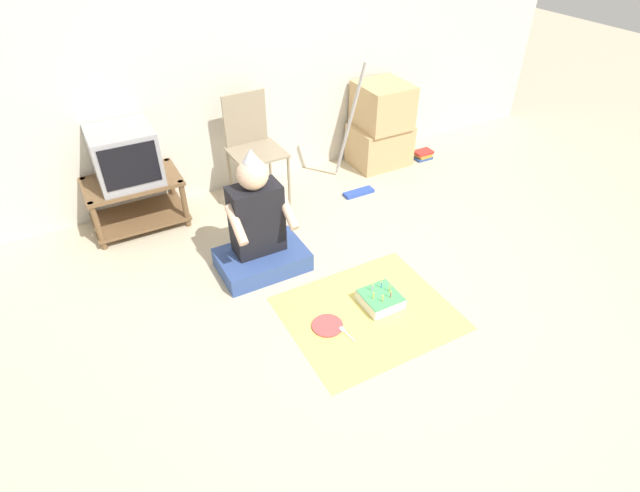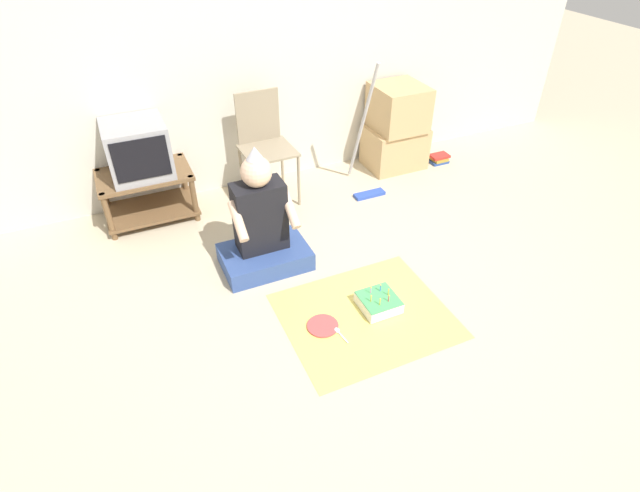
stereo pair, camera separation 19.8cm
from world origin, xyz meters
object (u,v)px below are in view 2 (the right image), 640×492
paper_plate (323,326)px  book_pile (439,158)px  cardboard_box_stack (396,128)px  birthday_cake (379,302)px  tv (137,149)px  folding_chair (264,140)px  dust_mop (366,156)px  person_seated (262,229)px

paper_plate → book_pile: bearing=38.6°
cardboard_box_stack → birthday_cake: size_ratio=3.23×
tv → folding_chair: bearing=-3.7°
cardboard_box_stack → dust_mop: 0.58m
folding_chair → book_pile: size_ratio=4.75×
folding_chair → cardboard_box_stack: size_ratio=1.16×
tv → cardboard_box_stack: bearing=-0.8°
dust_mop → birthday_cake: bearing=-114.5°
book_pile → birthday_cake: bearing=-135.0°
book_pile → paper_plate: book_pile is taller
book_pile → tv: bearing=176.7°
person_seated → paper_plate: 0.83m
person_seated → paper_plate: bearing=-80.9°
folding_chair → paper_plate: size_ratio=4.54×
folding_chair → birthday_cake: (0.19, -1.65, -0.48)m
folding_chair → tv: bearing=176.3°
birthday_cake → dust_mop: bearing=65.5°
cardboard_box_stack → birthday_cake: 2.05m
book_pile → birthday_cake: (-1.56, -1.56, 0.01)m
book_pile → paper_plate: bearing=-141.4°
cardboard_box_stack → paper_plate: 2.31m
book_pile → paper_plate: 2.52m
dust_mop → tv: bearing=169.4°
person_seated → birthday_cake: size_ratio=3.80×
tv → cardboard_box_stack: (2.29, -0.03, -0.23)m
tv → person_seated: (0.65, -0.97, -0.31)m
dust_mop → paper_plate: bearing=-126.6°
person_seated → paper_plate: size_ratio=4.62×
tv → dust_mop: bearing=-10.6°
tv → paper_plate: (0.77, -1.73, -0.60)m
birthday_cake → paper_plate: size_ratio=1.21×
folding_chair → birthday_cake: bearing=-83.5°
book_pile → person_seated: bearing=-158.8°
person_seated → birthday_cake: bearing=-54.8°
folding_chair → cardboard_box_stack: folding_chair is taller
folding_chair → book_pile: bearing=-3.0°
tv → book_pile: (2.74, -0.16, -0.58)m
dust_mop → folding_chair: bearing=161.6°
tv → folding_chair: folding_chair is taller
dust_mop → paper_plate: (-1.04, -1.39, -0.32)m
tv → dust_mop: size_ratio=0.39×
person_seated → folding_chair: bearing=69.4°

